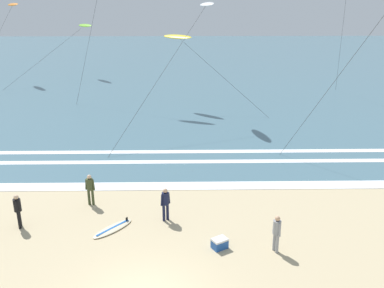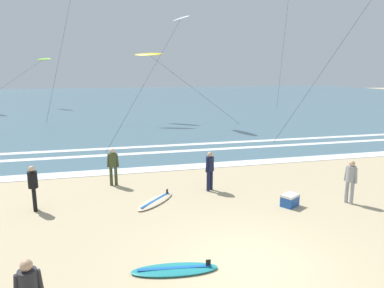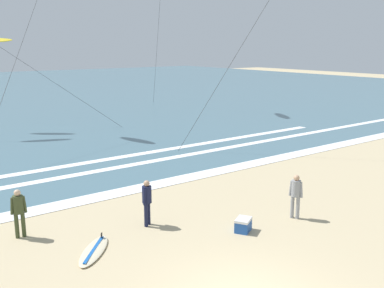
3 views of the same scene
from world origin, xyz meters
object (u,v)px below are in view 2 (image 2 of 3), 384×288
at_px(surfboard_foreground_flat, 156,201).
at_px(kite_white_high_right, 181,19).
at_px(cooler_box, 290,200).
at_px(kite_yellow_far_right, 149,55).
at_px(surfer_left_far, 33,184).
at_px(surfer_mid_group, 210,168).
at_px(surfer_right_near, 113,163).
at_px(kite_lime_distant_high, 43,59).
at_px(surfer_foreground_main, 351,178).
at_px(surfboard_left_pile, 175,269).

relative_size(surfboard_foreground_flat, kite_white_high_right, 0.17).
bearing_deg(cooler_box, kite_yellow_far_right, 94.80).
distance_m(surfer_left_far, cooler_box, 8.97).
bearing_deg(kite_yellow_far_right, surfboard_foreground_flat, -96.81).
relative_size(kite_white_high_right, cooler_box, 14.98).
xyz_separation_m(surfboard_foreground_flat, kite_white_high_right, (4.95, 18.29, 9.02)).
height_order(surfer_mid_group, kite_yellow_far_right, kite_yellow_far_right).
height_order(surfer_right_near, cooler_box, surfer_right_near).
bearing_deg(surfboard_foreground_flat, kite_white_high_right, 74.85).
height_order(surfer_left_far, kite_lime_distant_high, kite_lime_distant_high).
height_order(surfer_foreground_main, kite_lime_distant_high, kite_lime_distant_high).
xyz_separation_m(surfer_foreground_main, kite_yellow_far_right, (-4.21, 23.82, 5.33)).
bearing_deg(surfboard_foreground_flat, surfer_left_far, 176.46).
bearing_deg(surfer_right_near, surfboard_foreground_flat, -58.82).
bearing_deg(surfboard_foreground_flat, surfer_right_near, 121.18).
relative_size(surfer_mid_group, surfboard_left_pile, 0.74).
bearing_deg(kite_lime_distant_high, kite_yellow_far_right, -52.95).
height_order(surfboard_left_pile, kite_lime_distant_high, kite_lime_distant_high).
bearing_deg(kite_lime_distant_high, surfboard_left_pile, -78.01).
bearing_deg(surfer_left_far, surfer_mid_group, 4.56).
relative_size(surfer_left_far, surfer_right_near, 1.00).
bearing_deg(kite_white_high_right, surfer_mid_group, -98.56).
relative_size(surfboard_left_pile, cooler_box, 2.86).
distance_m(surfer_right_near, kite_yellow_far_right, 20.77).
xyz_separation_m(surfer_right_near, cooler_box, (6.04, -3.89, -0.74)).
distance_m(surfer_mid_group, cooler_box, 3.33).
bearing_deg(kite_lime_distant_high, surfer_left_far, -82.37).
xyz_separation_m(surfer_foreground_main, kite_white_high_right, (-1.89, 20.08, 8.11)).
height_order(surfer_left_far, cooler_box, surfer_left_far).
relative_size(surfer_foreground_main, kite_lime_distant_high, 0.16).
distance_m(surfer_right_near, cooler_box, 7.22).
relative_size(surfer_right_near, cooler_box, 2.12).
bearing_deg(kite_yellow_far_right, kite_lime_distant_high, 127.05).
bearing_deg(surfer_foreground_main, surfer_right_near, 153.33).
bearing_deg(surfer_foreground_main, kite_lime_distant_high, 112.09).
xyz_separation_m(surfer_left_far, surfer_foreground_main, (11.00, -2.05, 0.00)).
height_order(surfboard_foreground_flat, kite_lime_distant_high, kite_lime_distant_high).
distance_m(kite_white_high_right, cooler_box, 21.71).
height_order(surfboard_left_pile, kite_yellow_far_right, kite_yellow_far_right).
bearing_deg(surfer_right_near, cooler_box, -32.78).
bearing_deg(surfboard_foreground_flat, surfer_foreground_main, -14.66).
height_order(surfer_mid_group, cooler_box, surfer_mid_group).
bearing_deg(surfer_foreground_main, kite_yellow_far_right, 100.03).
height_order(kite_white_high_right, kite_yellow_far_right, kite_white_high_right).
distance_m(kite_yellow_far_right, kite_lime_distant_high, 19.57).
bearing_deg(surfer_left_far, cooler_box, -11.49).
bearing_deg(surfer_foreground_main, kite_white_high_right, 95.37).
distance_m(surfer_left_far, kite_lime_distant_high, 38.09).
bearing_deg(surfboard_left_pile, surfer_right_near, 100.13).
distance_m(surfer_left_far, surfboard_foreground_flat, 4.26).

